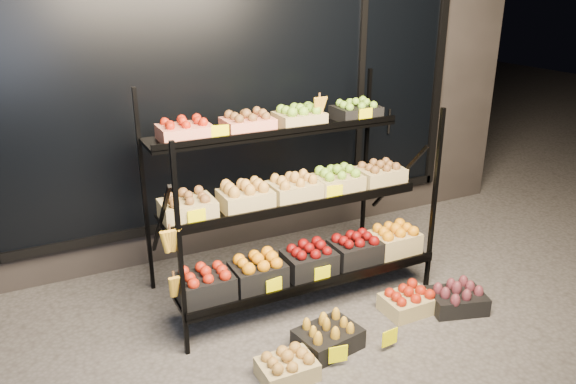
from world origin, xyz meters
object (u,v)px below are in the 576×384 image
display_rack (293,201)px  floor_crate_midright (408,301)px  floor_crate_midleft (328,336)px  floor_crate_left (287,366)px

display_rack → floor_crate_midright: size_ratio=5.65×
display_rack → floor_crate_midleft: size_ratio=4.65×
floor_crate_midleft → floor_crate_midright: (0.78, 0.13, -0.01)m
floor_crate_midleft → floor_crate_midright: 0.79m
floor_crate_left → floor_crate_midleft: bearing=21.7°
floor_crate_left → floor_crate_midleft: (0.39, 0.15, 0.01)m
display_rack → floor_crate_midleft: (-0.13, -0.79, -0.69)m
floor_crate_midleft → floor_crate_left: bearing=-168.8°
floor_crate_midleft → floor_crate_midright: floor_crate_midleft is taller
display_rack → floor_crate_midright: display_rack is taller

